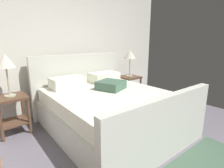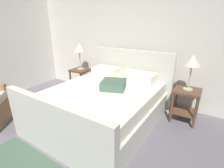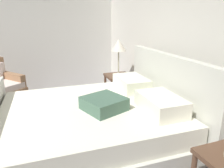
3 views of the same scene
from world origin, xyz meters
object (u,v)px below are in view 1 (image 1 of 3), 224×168
nightstand_right (129,84)px  table_lamp_right (130,55)px  bed (108,108)px  nightstand_left (12,108)px  table_lamp_left (5,62)px

nightstand_right → table_lamp_right: (0.00, 0.00, 0.69)m
bed → table_lamp_right: size_ratio=3.60×
nightstand_right → nightstand_left: size_ratio=1.00×
bed → table_lamp_left: table_lamp_left is taller
nightstand_left → table_lamp_left: 0.71m
nightstand_left → table_lamp_left: (-0.00, 0.00, 0.71)m
table_lamp_right → nightstand_left: (-2.49, 0.06, -0.69)m
bed → table_lamp_left: size_ratio=3.46×
table_lamp_right → nightstand_left: table_lamp_right is taller
table_lamp_left → nightstand_left: bearing=-45.0°
table_lamp_right → nightstand_left: 2.59m
table_lamp_left → bed: bearing=-33.1°
nightstand_left → table_lamp_left: table_lamp_left is taller
bed → nightstand_left: (-1.25, 0.82, 0.05)m
bed → table_lamp_right: table_lamp_right is taller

